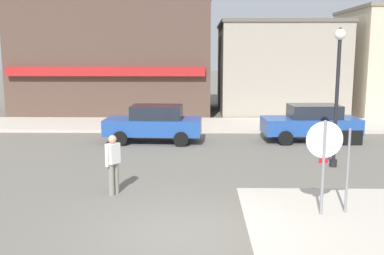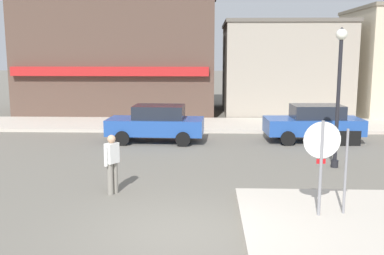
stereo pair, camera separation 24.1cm
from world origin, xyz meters
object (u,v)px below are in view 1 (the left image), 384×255
(stop_sign, at_px, (324,155))
(one_way_sign, at_px, (348,162))
(lamp_post, at_px, (338,77))
(pedestrian_crossing_near, at_px, (113,163))
(parked_car_second, at_px, (311,122))
(parked_car_nearest, at_px, (154,123))

(stop_sign, distance_m, one_way_sign, 0.63)
(stop_sign, bearing_deg, one_way_sign, 13.32)
(one_way_sign, height_order, lamp_post, lamp_post)
(stop_sign, xyz_separation_m, pedestrian_crossing_near, (-5.05, 1.81, -0.65))
(lamp_post, relative_size, parked_car_second, 1.11)
(one_way_sign, relative_size, parked_car_nearest, 0.52)
(lamp_post, height_order, parked_car_nearest, lamp_post)
(stop_sign, height_order, parked_car_nearest, stop_sign)
(lamp_post, height_order, pedestrian_crossing_near, lamp_post)
(one_way_sign, bearing_deg, parked_car_second, 81.31)
(parked_car_nearest, bearing_deg, lamp_post, -32.04)
(lamp_post, distance_m, pedestrian_crossing_near, 7.68)
(parked_car_second, bearing_deg, one_way_sign, -98.69)
(parked_car_nearest, distance_m, parked_car_second, 6.65)
(lamp_post, xyz_separation_m, parked_car_nearest, (-6.36, 3.98, -2.15))
(parked_car_second, bearing_deg, stop_sign, -102.13)
(one_way_sign, relative_size, pedestrian_crossing_near, 1.30)
(parked_car_nearest, height_order, pedestrian_crossing_near, pedestrian_crossing_near)
(one_way_sign, height_order, pedestrian_crossing_near, one_way_sign)
(parked_car_nearest, distance_m, pedestrian_crossing_near, 7.02)
(lamp_post, bearing_deg, stop_sign, -109.18)
(stop_sign, relative_size, parked_car_second, 0.56)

